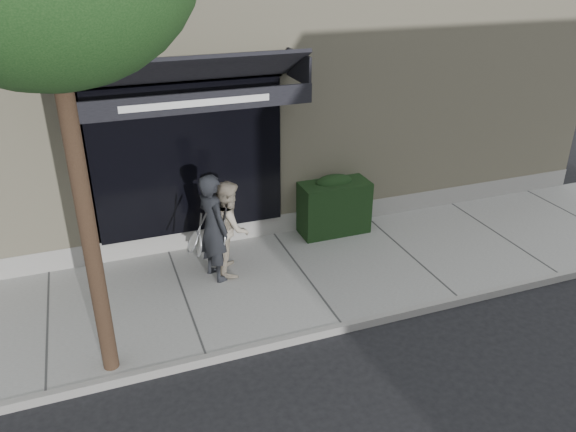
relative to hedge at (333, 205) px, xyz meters
name	(u,v)px	position (x,y,z in m)	size (l,w,h in m)	color
ground	(303,278)	(-1.10, -1.25, -0.66)	(80.00, 80.00, 0.00)	black
sidewalk	(303,275)	(-1.10, -1.25, -0.60)	(20.00, 3.00, 0.12)	gray
curb	(343,328)	(-1.10, -2.80, -0.59)	(20.00, 0.10, 0.14)	gray
building_facade	(222,62)	(-1.11, 3.71, 2.08)	(14.30, 8.04, 5.64)	#C3B895
hedge	(333,205)	(0.00, 0.00, 0.00)	(1.30, 0.70, 1.14)	black
pedestrian_front	(213,228)	(-2.50, -0.86, 0.36)	(0.79, 0.90, 1.81)	black
pedestrian_back	(230,227)	(-2.19, -0.73, 0.26)	(0.74, 0.87, 1.59)	#AEA18B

